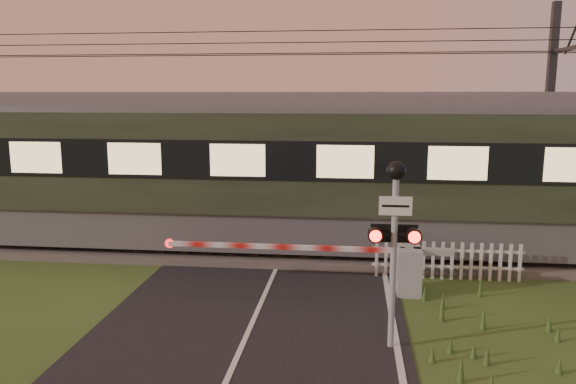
# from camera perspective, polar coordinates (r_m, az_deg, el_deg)

# --- Properties ---
(ground) EXTENTS (160.00, 160.00, 0.00)m
(ground) POSITION_cam_1_polar(r_m,az_deg,el_deg) (10.09, -5.13, -16.32)
(ground) COLOR #324B1C
(ground) RESTS_ON ground
(road) EXTENTS (6.00, 140.00, 0.03)m
(road) POSITION_cam_1_polar(r_m,az_deg,el_deg) (9.88, -5.31, -16.87)
(road) COLOR black
(road) RESTS_ON ground
(track_bed) EXTENTS (140.00, 3.40, 0.39)m
(track_bed) POSITION_cam_1_polar(r_m,az_deg,el_deg) (16.08, -0.42, -5.87)
(track_bed) COLOR #47423D
(track_bed) RESTS_ON ground
(overhead_wires) EXTENTS (120.00, 0.62, 0.62)m
(overhead_wires) POSITION_cam_1_polar(r_m,az_deg,el_deg) (15.51, -0.45, 14.67)
(overhead_wires) COLOR black
(overhead_wires) RESTS_ON ground
(boom_gate) EXTENTS (6.62, 0.82, 1.08)m
(boom_gate) POSITION_cam_1_polar(r_m,az_deg,el_deg) (13.02, 10.75, -7.48)
(boom_gate) COLOR gray
(boom_gate) RESTS_ON ground
(crossing_signal) EXTENTS (0.85, 0.35, 3.34)m
(crossing_signal) POSITION_cam_1_polar(r_m,az_deg,el_deg) (9.80, 10.79, -2.97)
(crossing_signal) COLOR gray
(crossing_signal) RESTS_ON ground
(picket_fence) EXTENTS (3.62, 0.08, 0.92)m
(picket_fence) POSITION_cam_1_polar(r_m,az_deg,el_deg) (14.23, 15.87, -6.71)
(picket_fence) COLOR silver
(picket_fence) RESTS_ON ground
(catenary_mast) EXTENTS (0.22, 2.46, 7.08)m
(catenary_mast) POSITION_cam_1_polar(r_m,az_deg,el_deg) (18.51, 24.94, 6.65)
(catenary_mast) COLOR #2D2D30
(catenary_mast) RESTS_ON ground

